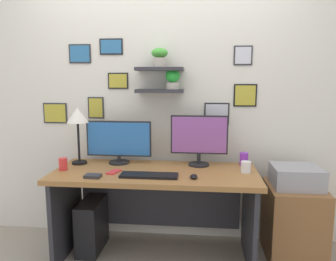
% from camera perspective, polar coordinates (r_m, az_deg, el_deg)
% --- Properties ---
extents(ground_plane, '(8.00, 8.00, 0.00)m').
position_cam_1_polar(ground_plane, '(2.94, -2.19, -21.30)').
color(ground_plane, gray).
extents(back_wall_assembly, '(4.40, 0.24, 2.70)m').
position_cam_1_polar(back_wall_assembly, '(2.97, -1.20, 6.52)').
color(back_wall_assembly, silver).
rests_on(back_wall_assembly, ground).
extents(desk, '(1.65, 0.68, 0.75)m').
position_cam_1_polar(desk, '(2.76, -2.09, -10.99)').
color(desk, '#9E6B38').
rests_on(desk, ground).
extents(monitor_left, '(0.57, 0.18, 0.38)m').
position_cam_1_polar(monitor_left, '(2.87, -8.65, -1.85)').
color(monitor_left, black).
rests_on(monitor_left, desk).
extents(monitor_right, '(0.49, 0.18, 0.43)m').
position_cam_1_polar(monitor_right, '(2.78, 5.51, -1.36)').
color(monitor_right, black).
rests_on(monitor_right, desk).
extents(keyboard, '(0.44, 0.14, 0.02)m').
position_cam_1_polar(keyboard, '(2.49, -3.37, -7.89)').
color(keyboard, black).
rests_on(keyboard, desk).
extents(computer_mouse, '(0.06, 0.09, 0.03)m').
position_cam_1_polar(computer_mouse, '(2.45, 4.56, -8.08)').
color(computer_mouse, black).
rests_on(computer_mouse, desk).
extents(desk_lamp, '(0.19, 0.19, 0.50)m').
position_cam_1_polar(desk_lamp, '(2.89, -15.64, 1.97)').
color(desk_lamp, black).
rests_on(desk_lamp, desk).
extents(cell_phone, '(0.11, 0.15, 0.01)m').
position_cam_1_polar(cell_phone, '(2.63, -9.54, -7.20)').
color(cell_phone, red).
rests_on(cell_phone, desk).
extents(coffee_mug, '(0.08, 0.08, 0.09)m').
position_cam_1_polar(coffee_mug, '(2.66, 13.55, -6.28)').
color(coffee_mug, white).
rests_on(coffee_mug, desk).
extents(pen_cup, '(0.07, 0.07, 0.10)m').
position_cam_1_polar(pen_cup, '(2.79, -17.99, -5.64)').
color(pen_cup, red).
rests_on(pen_cup, desk).
extents(scissors_tray, '(0.13, 0.09, 0.02)m').
position_cam_1_polar(scissors_tray, '(2.53, -13.12, -7.82)').
color(scissors_tray, '#2D2D33').
rests_on(scissors_tray, desk).
extents(water_cup, '(0.07, 0.07, 0.11)m').
position_cam_1_polar(water_cup, '(2.87, 13.21, -4.90)').
color(water_cup, purple).
rests_on(water_cup, desk).
extents(drawer_cabinet, '(0.44, 0.50, 0.61)m').
position_cam_1_polar(drawer_cabinet, '(3.00, 21.20, -14.77)').
color(drawer_cabinet, brown).
rests_on(drawer_cabinet, ground).
extents(printer, '(0.38, 0.34, 0.17)m').
position_cam_1_polar(printer, '(2.86, 21.66, -7.56)').
color(printer, '#9E9EA3').
rests_on(printer, drawer_cabinet).
extents(computer_tower_left, '(0.18, 0.40, 0.44)m').
position_cam_1_polar(computer_tower_left, '(3.03, -13.23, -15.90)').
color(computer_tower_left, black).
rests_on(computer_tower_left, ground).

